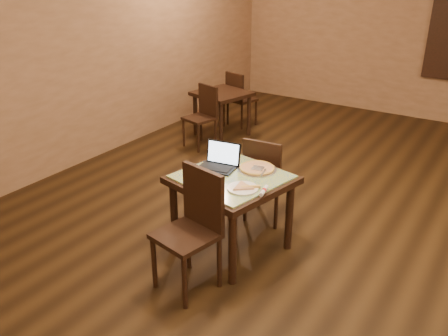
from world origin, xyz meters
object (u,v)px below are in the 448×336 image
Objects in this scene: tiled_table at (232,186)px; chair_main_far at (265,176)px; other_table_b at (222,99)px; other_table_b_chair_far at (239,96)px; other_table_b_chair_near at (203,113)px; chair_main_near at (194,223)px; pizza_pan at (257,169)px; laptop at (220,161)px.

chair_main_far is at bearing 101.45° from tiled_table.
other_table_b is 0.53m from other_table_b_chair_far.
other_table_b_chair_near is (-1.81, 1.46, -0.02)m from chair_main_far.
chair_main_far is at bearing 101.73° from chair_main_near.
other_table_b is at bearing 131.01° from chair_main_near.
other_table_b_chair_far is (-1.84, 3.12, -0.16)m from tiled_table.
pizza_pan reaches higher than other_table_b.
other_table_b_chair_far reaches higher than other_table_b.
chair_main_near is at bearing -46.22° from other_table_b.
laptop is at bearing -43.03° from other_table_b.
other_table_b_chair_near is at bearing 142.99° from tiled_table.
chair_main_far is at bearing 106.54° from pizza_pan.
other_table_b is at bearing -52.66° from chair_main_far.
tiled_table is at bearing -35.88° from laptop.
tiled_table is 0.29m from pizza_pan.
chair_main_far is at bearing 140.41° from other_table_b_chair_far.
chair_main_far is (-0.01, 1.23, -0.06)m from chair_main_near.
tiled_table is 3.18m from other_table_b.
other_table_b_chair_far is at bearing 127.68° from chair_main_near.
chair_main_near is (0.02, -0.61, -0.08)m from tiled_table.
laptop reaches higher than other_table_b_chair_far.
laptop is at bearing 164.72° from tiled_table.
other_table_b is (-1.94, 2.36, -0.20)m from pizza_pan.
chair_main_near is 1.11× the size of chair_main_far.
chair_main_near reaches higher than pizza_pan.
other_table_b is (-1.84, 3.21, -0.01)m from chair_main_near.
other_table_b_chair_far is (-1.64, 3.02, -0.32)m from laptop.
chair_main_far is 1.04× the size of other_table_b.
chair_main_far is at bearing -24.97° from other_table_b_chair_near.
pizza_pan is (0.32, 0.14, -0.06)m from laptop.
tiled_table is 1.23× the size of other_table_b_chair_far.
chair_main_near is 1.16× the size of other_table_b.
laptop reaches higher than chair_main_far.
laptop is at bearing 62.76° from chair_main_far.
chair_main_far is 3.11m from other_table_b_chair_far.
other_table_b is at bearing 106.11° from other_table_b_chair_near.
tiled_table is 2.96× the size of pizza_pan.
laptop reaches higher than other_table_b_chair_near.
chair_main_far is at bearing 59.59° from laptop.
other_table_b_chair_far is at bearing 124.18° from pizza_pan.
chair_main_near reaches higher than other_table_b_chair_near.
laptop is (-0.22, 0.71, 0.24)m from chair_main_near.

